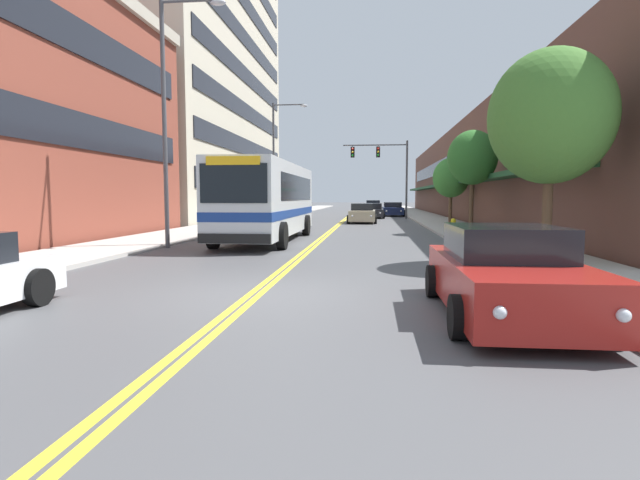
# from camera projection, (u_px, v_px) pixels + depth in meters

# --- Properties ---
(ground_plane) EXTENTS (240.00, 240.00, 0.00)m
(ground_plane) POSITION_uv_depth(u_px,v_px,m) (348.00, 217.00, 46.39)
(ground_plane) COLOR #4C4C4F
(sidewalk_left) EXTENTS (3.28, 106.00, 0.13)m
(sidewalk_left) POSITION_uv_depth(u_px,v_px,m) (272.00, 216.00, 47.13)
(sidewalk_left) COLOR #B2ADA5
(sidewalk_left) RESTS_ON ground_plane
(sidewalk_right) EXTENTS (3.28, 106.00, 0.13)m
(sidewalk_right) POSITION_uv_depth(u_px,v_px,m) (426.00, 217.00, 45.65)
(sidewalk_right) COLOR #B2ADA5
(sidewalk_right) RESTS_ON ground_plane
(centre_line) EXTENTS (0.34, 106.00, 0.01)m
(centre_line) POSITION_uv_depth(u_px,v_px,m) (348.00, 217.00, 46.39)
(centre_line) COLOR yellow
(centre_line) RESTS_ON ground_plane
(office_tower_left) EXTENTS (12.08, 30.48, 28.39)m
(office_tower_left) POSITION_uv_depth(u_px,v_px,m) (182.00, 61.00, 45.24)
(office_tower_left) COLOR beige
(office_tower_left) RESTS_ON ground_plane
(storefront_row_right) EXTENTS (9.10, 68.00, 7.79)m
(storefront_row_right) POSITION_uv_depth(u_px,v_px,m) (493.00, 174.00, 44.71)
(storefront_row_right) COLOR brown
(storefront_row_right) RESTS_ON ground_plane
(city_bus) EXTENTS (2.83, 10.82, 3.25)m
(city_bus) POSITION_uv_depth(u_px,v_px,m) (269.00, 198.00, 21.53)
(city_bus) COLOR silver
(city_bus) RESTS_ON ground_plane
(car_black_parked_left_near) EXTENTS (2.15, 4.21, 1.34)m
(car_black_parked_left_near) POSITION_uv_depth(u_px,v_px,m) (269.00, 216.00, 31.95)
(car_black_parked_left_near) COLOR black
(car_black_parked_left_near) RESTS_ON ground_plane
(car_dark_grey_parked_left_mid) EXTENTS (2.03, 4.42, 1.23)m
(car_dark_grey_parked_left_mid) POSITION_uv_depth(u_px,v_px,m) (295.00, 212.00, 42.78)
(car_dark_grey_parked_left_mid) COLOR #38383D
(car_dark_grey_parked_left_mid) RESTS_ON ground_plane
(car_red_parked_right_foreground) EXTENTS (2.17, 4.68, 1.43)m
(car_red_parked_right_foreground) POSITION_uv_depth(u_px,v_px,m) (506.00, 275.00, 7.90)
(car_red_parked_right_foreground) COLOR maroon
(car_red_parked_right_foreground) RESTS_ON ground_plane
(car_navy_parked_right_mid) EXTENTS (2.20, 4.91, 1.35)m
(car_navy_parked_right_mid) POSITION_uv_depth(u_px,v_px,m) (393.00, 210.00, 48.93)
(car_navy_parked_right_mid) COLOR #19234C
(car_navy_parked_right_mid) RESTS_ON ground_plane
(car_slate_blue_moving_lead) EXTENTS (2.19, 4.64, 1.44)m
(car_slate_blue_moving_lead) POSITION_uv_depth(u_px,v_px,m) (373.00, 207.00, 62.35)
(car_slate_blue_moving_lead) COLOR #475675
(car_slate_blue_moving_lead) RESTS_ON ground_plane
(car_charcoal_moving_second) EXTENTS (2.12, 4.83, 1.30)m
(car_charcoal_moving_second) POSITION_uv_depth(u_px,v_px,m) (372.00, 211.00, 44.48)
(car_charcoal_moving_second) COLOR #232328
(car_charcoal_moving_second) RESTS_ON ground_plane
(car_beige_moving_third) EXTENTS (2.09, 4.72, 1.41)m
(car_beige_moving_third) POSITION_uv_depth(u_px,v_px,m) (362.00, 214.00, 36.23)
(car_beige_moving_third) COLOR #BCAD89
(car_beige_moving_third) RESTS_ON ground_plane
(traffic_signal_mast) EXTENTS (5.59, 0.38, 6.70)m
(traffic_signal_mast) POSITION_uv_depth(u_px,v_px,m) (385.00, 164.00, 43.09)
(traffic_signal_mast) COLOR #47474C
(traffic_signal_mast) RESTS_ON ground_plane
(street_lamp_left_near) EXTENTS (2.45, 0.28, 8.96)m
(street_lamp_left_near) POSITION_uv_depth(u_px,v_px,m) (172.00, 103.00, 18.04)
(street_lamp_left_near) COLOR #47474C
(street_lamp_left_near) RESTS_ON ground_plane
(street_lamp_left_far) EXTENTS (2.72, 0.28, 8.99)m
(street_lamp_left_far) POSITION_uv_depth(u_px,v_px,m) (278.00, 152.00, 38.13)
(street_lamp_left_far) COLOR #47474C
(street_lamp_left_far) RESTS_ON ground_plane
(street_tree_right_near) EXTENTS (3.28, 3.28, 5.71)m
(street_tree_right_near) POSITION_uv_depth(u_px,v_px,m) (551.00, 117.00, 13.38)
(street_tree_right_near) COLOR brown
(street_tree_right_near) RESTS_ON sidewalk_right
(street_tree_right_mid) EXTENTS (2.48, 2.48, 5.09)m
(street_tree_right_mid) POSITION_uv_depth(u_px,v_px,m) (472.00, 158.00, 25.05)
(street_tree_right_mid) COLOR brown
(street_tree_right_mid) RESTS_ON sidewalk_right
(street_tree_right_far) EXTENTS (2.46, 2.46, 4.42)m
(street_tree_right_far) POSITION_uv_depth(u_px,v_px,m) (451.00, 178.00, 34.17)
(street_tree_right_far) COLOR brown
(street_tree_right_far) RESTS_ON sidewalk_right
(fire_hydrant) EXTENTS (0.35, 0.27, 0.78)m
(fire_hydrant) POSITION_uv_depth(u_px,v_px,m) (453.00, 227.00, 22.78)
(fire_hydrant) COLOR yellow
(fire_hydrant) RESTS_ON sidewalk_right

